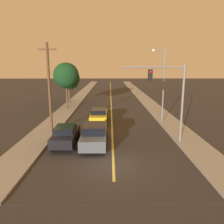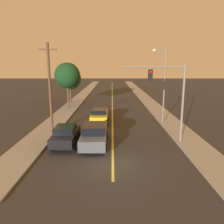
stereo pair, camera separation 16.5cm
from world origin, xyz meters
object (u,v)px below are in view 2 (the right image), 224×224
car_near_lane_second (99,115)px  traffic_signal_mast (169,90)px  car_near_lane_front (94,134)px  tree_left_near (69,79)px  streetlamp_right (161,77)px  tree_left_far (67,76)px  car_outer_lane_front (65,135)px  utility_pole_left (49,86)px

car_near_lane_second → traffic_signal_mast: size_ratio=0.76×
car_near_lane_front → traffic_signal_mast: (5.87, 0.53, 3.47)m
car_near_lane_second → tree_left_near: bearing=113.3°
streetlamp_right → traffic_signal_mast: bearing=-97.1°
car_near_lane_front → tree_left_far: bearing=108.3°
car_near_lane_front → tree_left_far: (-5.00, 15.09, 3.97)m
car_near_lane_front → tree_left_far: tree_left_far is taller
tree_left_near → car_near_lane_front: bearing=-74.4°
traffic_signal_mast → tree_left_near: traffic_signal_mast is taller
car_outer_lane_front → streetlamp_right: streetlamp_right is taller
traffic_signal_mast → tree_left_far: size_ratio=0.95×
car_near_lane_front → tree_left_near: bearing=105.6°
car_near_lane_front → car_near_lane_second: car_near_lane_front is taller
streetlamp_right → tree_left_near: bearing=132.6°
car_outer_lane_front → streetlamp_right: size_ratio=0.54×
car_near_lane_front → tree_left_near: tree_left_near is taller
car_near_lane_second → utility_pole_left: (-4.31, -3.55, 3.52)m
car_near_lane_second → streetlamp_right: streetlamp_right is taller
car_outer_lane_front → tree_left_far: (-2.74, 15.12, 4.01)m
car_near_lane_second → car_outer_lane_front: bearing=-107.7°
car_near_lane_front → car_outer_lane_front: bearing=-179.4°
streetlamp_right → tree_left_far: (-11.64, 8.38, -0.19)m
car_near_lane_front → traffic_signal_mast: size_ratio=0.83×
car_outer_lane_front → tree_left_near: size_ratio=0.71×
car_near_lane_second → utility_pole_left: size_ratio=0.58×
car_near_lane_front → traffic_signal_mast: bearing=5.2°
utility_pole_left → traffic_signal_mast: bearing=-16.3°
car_near_lane_front → tree_left_near: size_ratio=0.88×
car_near_lane_second → tree_left_far: size_ratio=0.72×
car_outer_lane_front → streetlamp_right: bearing=37.1°
utility_pole_left → car_outer_lane_front: bearing=-60.0°
tree_left_near → tree_left_far: 4.99m
tree_left_near → car_outer_lane_front: bearing=-80.6°
traffic_signal_mast → car_outer_lane_front: bearing=-176.1°
car_outer_lane_front → streetlamp_right: (8.91, 6.74, 4.20)m
car_outer_lane_front → tree_left_far: 15.88m
car_near_lane_second → car_outer_lane_front: (-2.26, -7.10, 0.02)m
car_near_lane_second → car_outer_lane_front: car_outer_lane_front is taller
tree_left_near → traffic_signal_mast: bearing=-59.5°
streetlamp_right → tree_left_far: bearing=144.3°
utility_pole_left → tree_left_near: (-1.27, 16.48, -0.19)m
traffic_signal_mast → tree_left_far: 18.18m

